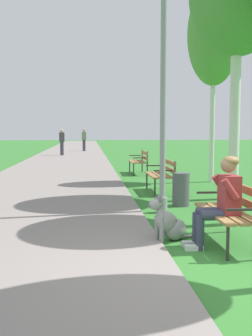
# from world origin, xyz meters

# --- Properties ---
(ground_plane) EXTENTS (120.00, 120.00, 0.00)m
(ground_plane) POSITION_xyz_m (0.00, 0.00, 0.00)
(ground_plane) COLOR #33752D
(paved_path) EXTENTS (4.29, 60.00, 0.04)m
(paved_path) POSITION_xyz_m (-2.46, 24.00, 0.02)
(paved_path) COLOR gray
(paved_path) RESTS_ON ground
(park_bench_near) EXTENTS (0.55, 1.50, 0.85)m
(park_bench_near) POSITION_xyz_m (0.66, 0.99, 0.51)
(park_bench_near) COLOR olive
(park_bench_near) RESTS_ON ground
(park_bench_mid) EXTENTS (0.55, 1.50, 0.85)m
(park_bench_mid) POSITION_xyz_m (0.55, 5.83, 0.51)
(park_bench_mid) COLOR olive
(park_bench_mid) RESTS_ON ground
(park_bench_far) EXTENTS (0.55, 1.50, 0.85)m
(park_bench_far) POSITION_xyz_m (0.52, 10.30, 0.51)
(park_bench_far) COLOR olive
(park_bench_far) RESTS_ON ground
(person_seated_on_near_bench) EXTENTS (0.74, 0.49, 1.25)m
(person_seated_on_near_bench) POSITION_xyz_m (0.45, 0.85, 0.68)
(person_seated_on_near_bench) COLOR #33384C
(person_seated_on_near_bench) RESTS_ON ground
(dog_grey) EXTENTS (0.77, 0.48, 0.71)m
(dog_grey) POSITION_xyz_m (-0.18, 1.23, 0.26)
(dog_grey) COLOR gray
(dog_grey) RESTS_ON ground
(lamp_post_near) EXTENTS (0.24, 0.24, 4.42)m
(lamp_post_near) POSITION_xyz_m (0.09, 3.28, 2.29)
(lamp_post_near) COLOR gray
(lamp_post_near) RESTS_ON ground
(birch_tree_fourth) EXTENTS (1.59, 1.46, 5.94)m
(birch_tree_fourth) POSITION_xyz_m (2.43, 7.80, 4.40)
(birch_tree_fourth) COLOR silver
(birch_tree_fourth) RESTS_ON ground
(litter_bin) EXTENTS (0.36, 0.36, 0.70)m
(litter_bin) POSITION_xyz_m (0.61, 3.95, 0.35)
(litter_bin) COLOR #515156
(litter_bin) RESTS_ON ground
(pedestrian_distant) EXTENTS (0.32, 0.22, 1.65)m
(pedestrian_distant) POSITION_xyz_m (-2.96, 21.07, 0.84)
(pedestrian_distant) COLOR #383842
(pedestrian_distant) RESTS_ON ground
(pedestrian_further_distant) EXTENTS (0.32, 0.22, 1.65)m
(pedestrian_further_distant) POSITION_xyz_m (-1.66, 25.98, 0.84)
(pedestrian_further_distant) COLOR #383842
(pedestrian_further_distant) RESTS_ON ground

